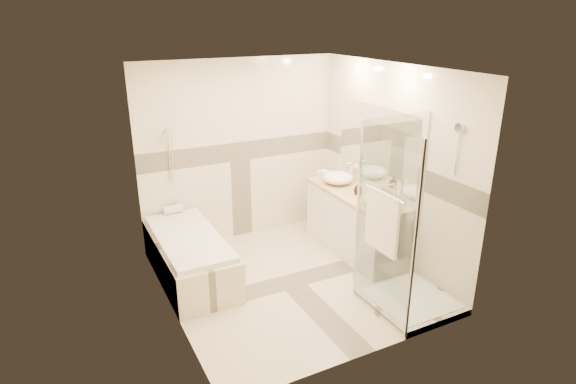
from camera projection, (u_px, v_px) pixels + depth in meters
name	position (u px, v px, depth m)	size (l,w,h in m)	color
room	(294.00, 182.00, 5.38)	(2.82, 3.02, 2.52)	beige
bathtub	(190.00, 254.00, 5.78)	(0.75, 1.70, 0.56)	beige
vanity	(355.00, 223.00, 6.36)	(0.58, 1.62, 0.85)	silver
shower_enclosure	(401.00, 264.00, 5.15)	(0.96, 0.93, 2.04)	beige
vessel_sink_near	(338.00, 178.00, 6.53)	(0.41, 0.41, 0.17)	white
vessel_sink_far	(379.00, 200.00, 5.77)	(0.39, 0.39, 0.16)	white
faucet_near	(351.00, 170.00, 6.59)	(0.12, 0.03, 0.28)	silver
faucet_far	(394.00, 191.00, 5.84)	(0.11, 0.03, 0.26)	silver
amenity_bottle_a	(358.00, 189.00, 6.13)	(0.07, 0.07, 0.15)	black
amenity_bottle_b	(358.00, 189.00, 6.15)	(0.11, 0.11, 0.14)	black
folded_towels	(326.00, 175.00, 6.79)	(0.15, 0.25, 0.08)	white
rolled_towel	(174.00, 209.00, 6.30)	(0.11, 0.11, 0.25)	white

